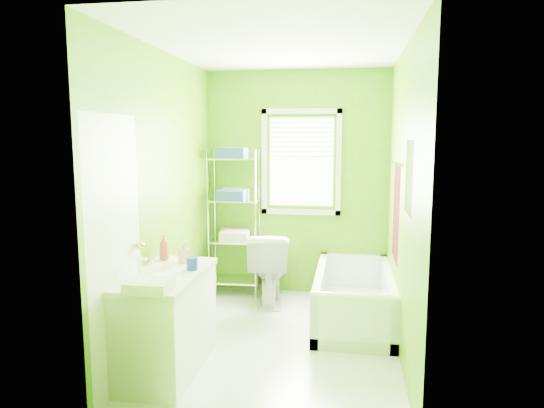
% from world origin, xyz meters
% --- Properties ---
extents(ground, '(2.90, 2.90, 0.00)m').
position_xyz_m(ground, '(0.00, 0.00, 0.00)').
color(ground, silver).
rests_on(ground, ground).
extents(room_envelope, '(2.14, 2.94, 2.62)m').
position_xyz_m(room_envelope, '(0.00, 0.00, 1.55)').
color(room_envelope, '#529207').
rests_on(room_envelope, ground).
extents(window, '(0.92, 0.05, 1.22)m').
position_xyz_m(window, '(0.05, 1.42, 1.61)').
color(window, white).
rests_on(window, ground).
extents(door, '(0.09, 0.80, 2.00)m').
position_xyz_m(door, '(-1.04, -1.00, 1.00)').
color(door, white).
rests_on(door, ground).
extents(right_wall_decor, '(0.04, 1.48, 1.17)m').
position_xyz_m(right_wall_decor, '(1.04, -0.02, 1.32)').
color(right_wall_decor, '#47080C').
rests_on(right_wall_decor, ground).
extents(bathtub, '(0.76, 1.62, 0.52)m').
position_xyz_m(bathtub, '(0.67, 0.61, 0.17)').
color(bathtub, white).
rests_on(bathtub, ground).
extents(toilet, '(0.52, 0.83, 0.80)m').
position_xyz_m(toilet, '(-0.25, 1.02, 0.40)').
color(toilet, white).
rests_on(toilet, ground).
extents(vanity, '(0.54, 1.10, 1.01)m').
position_xyz_m(vanity, '(-0.79, -0.70, 0.42)').
color(vanity, white).
rests_on(vanity, ground).
extents(wire_shelf_unit, '(0.59, 0.47, 1.72)m').
position_xyz_m(wire_shelf_unit, '(-0.70, 1.27, 1.05)').
color(wire_shelf_unit, silver).
rests_on(wire_shelf_unit, ground).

